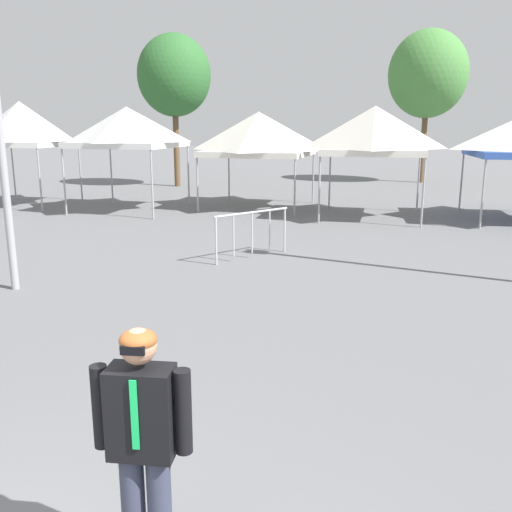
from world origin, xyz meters
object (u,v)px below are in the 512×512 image
(canopy_tent_far_right, at_px, (21,124))
(crowd_barrier_mid_lot, at_px, (252,225))
(person_foreground, at_px, (143,438))
(tree_behind_tents_center, at_px, (428,74))
(canopy_tent_behind_right, at_px, (127,127))
(canopy_tent_center, at_px, (259,134))
(tree_behind_tents_right, at_px, (174,76))
(canopy_tent_far_left, at_px, (375,130))

(canopy_tent_far_right, bearing_deg, crowd_barrier_mid_lot, -31.41)
(person_foreground, relative_size, tree_behind_tents_center, 0.24)
(canopy_tent_behind_right, xyz_separation_m, canopy_tent_center, (4.21, 1.72, -0.24))
(canopy_tent_far_right, xyz_separation_m, tree_behind_tents_center, (14.66, 12.06, 2.39))
(tree_behind_tents_right, bearing_deg, tree_behind_tents_center, 21.95)
(canopy_tent_behind_right, xyz_separation_m, tree_behind_tents_center, (10.33, 12.31, 2.49))
(canopy_tent_center, bearing_deg, tree_behind_tents_right, 132.71)
(canopy_tent_behind_right, relative_size, person_foreground, 1.99)
(canopy_tent_center, distance_m, crowd_barrier_mid_lot, 8.12)
(canopy_tent_behind_right, distance_m, tree_behind_tents_right, 8.07)
(canopy_tent_far_right, height_order, canopy_tent_behind_right, canopy_tent_far_right)
(tree_behind_tents_center, bearing_deg, canopy_tent_behind_right, -130.01)
(canopy_tent_far_left, relative_size, person_foreground, 1.98)
(canopy_tent_far_right, distance_m, tree_behind_tents_right, 8.30)
(person_foreground, bearing_deg, crowd_barrier_mid_lot, 99.77)
(canopy_tent_behind_right, xyz_separation_m, person_foreground, (7.48, -15.11, -1.82))
(canopy_tent_center, xyz_separation_m, canopy_tent_far_left, (4.07, -1.32, 0.15))
(canopy_tent_behind_right, xyz_separation_m, tree_behind_tents_right, (-1.25, 7.64, 2.28))
(person_foreground, bearing_deg, canopy_tent_center, 100.98)
(canopy_tent_center, relative_size, person_foreground, 2.07)
(canopy_tent_far_left, relative_size, tree_behind_tents_center, 0.47)
(canopy_tent_center, height_order, tree_behind_tents_center, tree_behind_tents_center)
(tree_behind_tents_right, distance_m, crowd_barrier_mid_lot, 16.02)
(canopy_tent_behind_right, bearing_deg, canopy_tent_far_right, 176.72)
(canopy_tent_center, relative_size, tree_behind_tents_right, 0.52)
(canopy_tent_far_right, relative_size, canopy_tent_far_left, 1.07)
(canopy_tent_behind_right, xyz_separation_m, canopy_tent_far_left, (8.29, 0.40, -0.08))
(canopy_tent_center, distance_m, tree_behind_tents_center, 12.53)
(canopy_tent_behind_right, height_order, crowd_barrier_mid_lot, canopy_tent_behind_right)
(canopy_tent_behind_right, height_order, tree_behind_tents_right, tree_behind_tents_right)
(canopy_tent_center, bearing_deg, crowd_barrier_mid_lot, -77.60)
(canopy_tent_far_right, bearing_deg, tree_behind_tents_right, 67.43)
(canopy_tent_center, xyz_separation_m, tree_behind_tents_right, (-5.47, 5.92, 2.51))
(canopy_tent_center, height_order, tree_behind_tents_right, tree_behind_tents_right)
(canopy_tent_behind_right, relative_size, tree_behind_tents_center, 0.47)
(canopy_tent_far_right, bearing_deg, canopy_tent_far_left, 0.67)
(crowd_barrier_mid_lot, bearing_deg, canopy_tent_behind_right, 134.56)
(canopy_tent_far_left, distance_m, person_foreground, 15.63)
(canopy_tent_behind_right, bearing_deg, person_foreground, -63.67)
(canopy_tent_far_left, relative_size, tree_behind_tents_right, 0.50)
(canopy_tent_far_left, bearing_deg, canopy_tent_far_right, -179.33)
(person_foreground, bearing_deg, canopy_tent_far_left, 87.02)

